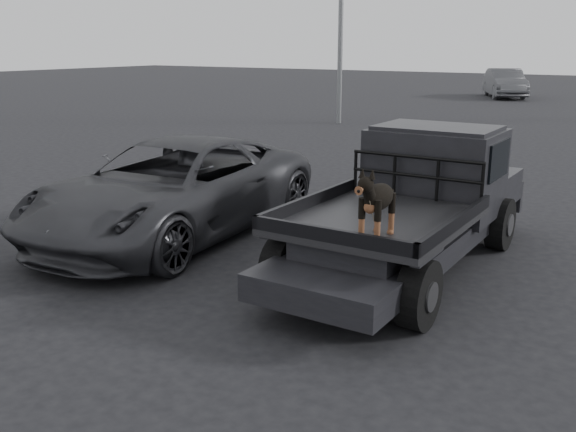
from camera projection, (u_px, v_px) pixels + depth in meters
The scene contains 7 objects.
ground at pixel (334, 332), 6.69m from camera, with size 120.00×120.00×0.00m, color black.
flatbed_ute at pixel (407, 235), 8.47m from camera, with size 2.00×5.40×0.92m, color black, non-canonical shape.
ute_cab at pixel (436, 157), 9.01m from camera, with size 1.72×1.30×0.88m, color black, non-canonical shape.
headache_rack at pixel (416, 178), 8.44m from camera, with size 1.80×0.08×0.55m, color black, non-canonical shape.
dog at pixel (377, 203), 6.72m from camera, with size 0.32×0.60×0.74m, color black, non-canonical shape.
parked_suv at pixel (174, 189), 9.88m from camera, with size 2.45×5.31×1.48m, color #313136.
distant_car_a at pixel (505, 83), 35.13m from camera, with size 1.65×4.72×1.56m, color #4C4D51.
Camera 1 is at (2.89, -5.44, 2.91)m, focal length 40.00 mm.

